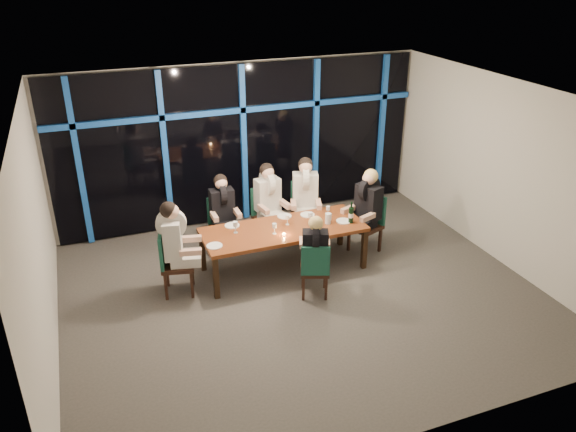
% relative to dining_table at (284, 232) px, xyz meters
% --- Properties ---
extents(room, '(7.04, 7.00, 3.02)m').
position_rel_dining_table_xyz_m(room, '(0.00, -0.80, 1.34)').
color(room, '#504B46').
rests_on(room, ground).
extents(window_wall, '(6.86, 0.43, 2.94)m').
position_rel_dining_table_xyz_m(window_wall, '(0.01, 2.13, 0.87)').
color(window_wall, black).
rests_on(window_wall, ground).
extents(dining_table, '(2.60, 1.00, 0.75)m').
position_rel_dining_table_xyz_m(dining_table, '(0.00, 0.00, 0.00)').
color(dining_table, brown).
rests_on(dining_table, ground).
extents(chair_far_left, '(0.45, 0.45, 0.96)m').
position_rel_dining_table_xyz_m(chair_far_left, '(-0.75, 1.01, -0.14)').
color(chair_far_left, black).
rests_on(chair_far_left, ground).
extents(chair_far_mid, '(0.54, 0.54, 1.02)m').
position_rel_dining_table_xyz_m(chair_far_mid, '(0.07, 1.04, -0.11)').
color(chair_far_mid, black).
rests_on(chair_far_mid, ground).
extents(chair_far_right, '(0.62, 0.62, 1.06)m').
position_rel_dining_table_xyz_m(chair_far_right, '(0.75, 0.93, -0.09)').
color(chair_far_right, black).
rests_on(chair_far_right, ground).
extents(chair_end_left, '(0.57, 0.57, 1.03)m').
position_rel_dining_table_xyz_m(chair_end_left, '(-1.81, -0.06, -0.11)').
color(chair_end_left, black).
rests_on(chair_end_left, ground).
extents(chair_end_right, '(0.61, 0.61, 1.02)m').
position_rel_dining_table_xyz_m(chair_end_right, '(1.61, 0.10, -0.11)').
color(chair_end_right, black).
rests_on(chair_end_right, ground).
extents(chair_near_mid, '(0.54, 0.54, 0.91)m').
position_rel_dining_table_xyz_m(chair_near_mid, '(0.14, -0.94, -0.17)').
color(chair_near_mid, black).
rests_on(chair_near_mid, ground).
extents(diner_far_left, '(0.48, 0.60, 0.94)m').
position_rel_dining_table_xyz_m(diner_far_left, '(-0.75, 0.93, 0.24)').
color(diner_far_left, black).
rests_on(diner_far_left, ground).
extents(diner_far_mid, '(0.54, 0.67, 0.99)m').
position_rel_dining_table_xyz_m(diner_far_mid, '(0.08, 0.95, 0.29)').
color(diner_far_mid, beige).
rests_on(diner_far_mid, ground).
extents(diner_far_right, '(0.63, 0.72, 1.03)m').
position_rel_dining_table_xyz_m(diner_far_right, '(0.72, 0.84, 0.32)').
color(diner_far_right, beige).
rests_on(diner_far_right, ground).
extents(diner_end_left, '(0.69, 0.58, 1.00)m').
position_rel_dining_table_xyz_m(diner_end_left, '(-1.73, -0.08, 0.30)').
color(diner_end_left, beige).
rests_on(diner_end_left, ground).
extents(diner_end_right, '(0.70, 0.62, 1.00)m').
position_rel_dining_table_xyz_m(diner_end_right, '(1.53, 0.07, 0.29)').
color(diner_end_right, black).
rests_on(diner_end_right, ground).
extents(diner_near_mid, '(0.55, 0.62, 0.88)m').
position_rel_dining_table_xyz_m(diner_near_mid, '(0.17, -0.87, 0.19)').
color(diner_near_mid, black).
rests_on(diner_near_mid, ground).
extents(plate_far_left, '(0.24, 0.24, 0.01)m').
position_rel_dining_table_xyz_m(plate_far_left, '(-0.75, 0.37, 0.08)').
color(plate_far_left, white).
rests_on(plate_far_left, dining_table).
extents(plate_far_mid, '(0.24, 0.24, 0.01)m').
position_rel_dining_table_xyz_m(plate_far_mid, '(0.17, 0.40, 0.08)').
color(plate_far_mid, white).
rests_on(plate_far_mid, dining_table).
extents(plate_far_right, '(0.24, 0.24, 0.01)m').
position_rel_dining_table_xyz_m(plate_far_right, '(0.54, 0.31, 0.08)').
color(plate_far_right, white).
rests_on(plate_far_right, dining_table).
extents(plate_end_left, '(0.24, 0.24, 0.01)m').
position_rel_dining_table_xyz_m(plate_end_left, '(-1.18, -0.20, 0.08)').
color(plate_end_left, white).
rests_on(plate_end_left, dining_table).
extents(plate_end_right, '(0.24, 0.24, 0.01)m').
position_rel_dining_table_xyz_m(plate_end_right, '(1.00, -0.13, 0.08)').
color(plate_end_right, white).
rests_on(plate_end_right, dining_table).
extents(plate_near_mid, '(0.24, 0.24, 0.01)m').
position_rel_dining_table_xyz_m(plate_near_mid, '(0.37, -0.34, 0.08)').
color(plate_near_mid, white).
rests_on(plate_near_mid, dining_table).
extents(wine_bottle, '(0.08, 0.08, 0.36)m').
position_rel_dining_table_xyz_m(wine_bottle, '(1.09, -0.20, 0.21)').
color(wine_bottle, black).
rests_on(wine_bottle, dining_table).
extents(water_pitcher, '(0.11, 0.10, 0.18)m').
position_rel_dining_table_xyz_m(water_pitcher, '(0.73, -0.10, 0.16)').
color(water_pitcher, silver).
rests_on(water_pitcher, dining_table).
extents(tea_light, '(0.05, 0.05, 0.03)m').
position_rel_dining_table_xyz_m(tea_light, '(-0.08, -0.23, 0.08)').
color(tea_light, '#FF9C4C').
rests_on(tea_light, dining_table).
extents(wine_glass_a, '(0.07, 0.07, 0.18)m').
position_rel_dining_table_xyz_m(wine_glass_a, '(-0.20, -0.14, 0.20)').
color(wine_glass_a, white).
rests_on(wine_glass_a, dining_table).
extents(wine_glass_b, '(0.06, 0.06, 0.17)m').
position_rel_dining_table_xyz_m(wine_glass_b, '(0.10, 0.10, 0.19)').
color(wine_glass_b, white).
rests_on(wine_glass_b, dining_table).
extents(wine_glass_c, '(0.07, 0.07, 0.19)m').
position_rel_dining_table_xyz_m(wine_glass_c, '(0.47, 0.02, 0.20)').
color(wine_glass_c, silver).
rests_on(wine_glass_c, dining_table).
extents(wine_glass_d, '(0.07, 0.07, 0.19)m').
position_rel_dining_table_xyz_m(wine_glass_d, '(-0.76, 0.11, 0.21)').
color(wine_glass_d, silver).
rests_on(wine_glass_d, dining_table).
extents(wine_glass_e, '(0.06, 0.06, 0.16)m').
position_rel_dining_table_xyz_m(wine_glass_e, '(0.86, 0.18, 0.19)').
color(wine_glass_e, white).
rests_on(wine_glass_e, dining_table).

